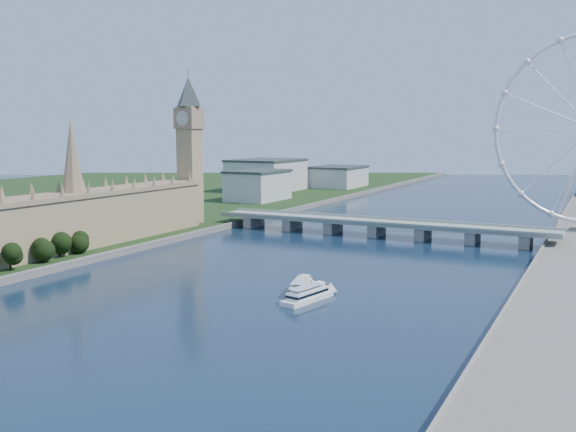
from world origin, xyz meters
The scene contains 6 objects.
parliament_range centered at (-128.00, 170.00, 18.48)m, with size 24.00×200.00×70.00m.
big_ben centered at (-128.00, 278.00, 66.57)m, with size 20.02×20.02×110.00m.
westminster_bridge centered at (0.00, 300.00, 6.63)m, with size 220.00×22.00×9.50m.
city_skyline centered at (39.22, 560.08, 16.96)m, with size 505.00×280.00×32.00m.
tour_boat_near centered at (20.52, 145.03, 0.00)m, with size 7.32×28.71×6.33m, color white, non-canonical shape.
tour_boat_far centered at (27.67, 135.97, 0.00)m, with size 7.42×29.07×6.42m, color white, non-canonical shape.
Camera 1 is at (131.05, -86.29, 65.76)m, focal length 40.00 mm.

